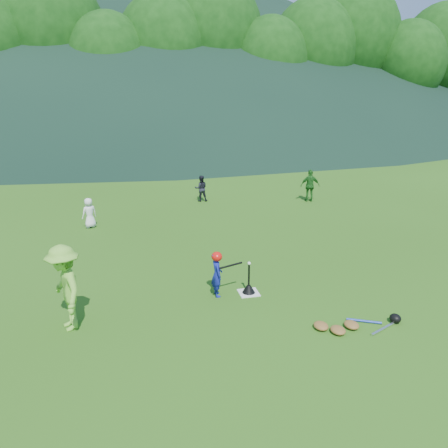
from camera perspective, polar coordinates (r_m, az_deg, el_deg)
The scene contains 14 objects.
ground at distance 10.15m, azimuth 3.23°, elevation -9.00°, with size 120.00×120.00×0.00m, color #2A5613.
home_plate at distance 10.14m, azimuth 3.23°, elevation -8.95°, with size 0.45×0.45×0.02m, color silver.
baseball at distance 9.84m, azimuth 3.30°, elevation -5.15°, with size 0.08×0.08×0.08m, color white.
batter_child at distance 9.82m, azimuth -0.94°, elevation -6.62°, with size 0.37×0.24×1.02m, color navy.
adult_coach at distance 8.94m, azimuth -20.04°, elevation -7.84°, with size 1.11×0.64×1.71m, color #78C339.
fielder_a at distance 15.24m, azimuth -17.19°, elevation 1.39°, with size 0.49×0.32×1.01m, color white.
fielder_b at distance 18.03m, azimuth -3.02°, elevation 4.66°, with size 0.52×0.41×1.07m, color black.
fielder_c at distance 18.29m, azimuth 11.18°, elevation 4.94°, with size 0.78×0.32×1.32m, color #1D5B1B.
batting_tee at distance 10.09m, azimuth 3.24°, elevation -8.35°, with size 0.30×0.30×0.68m.
batter_gear at distance 9.67m, azimuth -0.81°, elevation -4.38°, with size 0.72×0.26×0.38m.
equipment_pile at distance 9.12m, azimuth 16.36°, elevation -12.54°, with size 1.80×0.70×0.19m.
outfield_fence at distance 37.00m, azimuth -9.14°, elevation 11.29°, with size 70.07×0.08×1.33m.
tree_line at distance 42.79m, azimuth -10.00°, elevation 22.14°, with size 70.04×11.40×14.82m.
distant_hills at distance 91.27m, azimuth -17.60°, elevation 23.27°, with size 155.00×140.00×32.00m.
Camera 1 is at (-2.60, -8.71, 4.51)m, focal length 35.00 mm.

